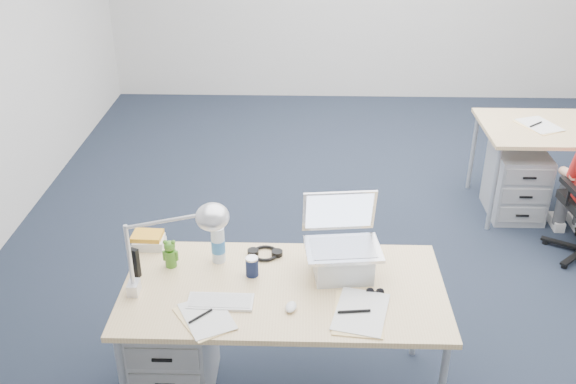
{
  "coord_description": "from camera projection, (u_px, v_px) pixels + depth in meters",
  "views": [
    {
      "loc": [
        -0.73,
        -3.96,
        2.64
      ],
      "look_at": [
        -0.82,
        -0.6,
        0.85
      ],
      "focal_mm": 40.0,
      "sensor_mm": 36.0,
      "label": 1
    }
  ],
  "objects": [
    {
      "name": "floor",
      "position": [
        402.0,
        257.0,
        4.72
      ],
      "size": [
        7.0,
        7.0,
        0.0
      ],
      "primitive_type": "plane",
      "color": "#19202D",
      "rests_on": "ground"
    },
    {
      "name": "drawer_pedestal_near",
      "position": [
        175.0,
        350.0,
        3.43
      ],
      "size": [
        0.4,
        0.5,
        0.55
      ],
      "primitive_type": "cube",
      "color": "#ADB0B3",
      "rests_on": "ground"
    },
    {
      "name": "cordless_phone",
      "position": [
        135.0,
        263.0,
        3.22
      ],
      "size": [
        0.05,
        0.04,
        0.16
      ],
      "primitive_type": "cube",
      "rotation": [
        0.0,
        0.0,
        -0.42
      ],
      "color": "black",
      "rests_on": "desk_near"
    },
    {
      "name": "papers_left",
      "position": [
        205.0,
        318.0,
        2.96
      ],
      "size": [
        0.32,
        0.35,
        0.01
      ],
      "primitive_type": "cube",
      "rotation": [
        0.0,
        0.0,
        0.52
      ],
      "color": "#FFDC93",
      "rests_on": "desk_near"
    },
    {
      "name": "silver_laptop",
      "position": [
        343.0,
        240.0,
        3.19
      ],
      "size": [
        0.41,
        0.34,
        0.4
      ],
      "primitive_type": null,
      "rotation": [
        0.0,
        0.0,
        0.11
      ],
      "color": "silver",
      "rests_on": "desk_near"
    },
    {
      "name": "water_bottle",
      "position": [
        218.0,
        242.0,
        3.33
      ],
      "size": [
        0.08,
        0.08,
        0.23
      ],
      "primitive_type": "cylinder",
      "rotation": [
        0.0,
        0.0,
        0.08
      ],
      "color": "silver",
      "rests_on": "desk_near"
    },
    {
      "name": "drawer_pedestal_far",
      "position": [
        516.0,
        183.0,
        5.17
      ],
      "size": [
        0.4,
        0.5,
        0.55
      ],
      "primitive_type": "cube",
      "color": "#ADB0B3",
      "rests_on": "ground"
    },
    {
      "name": "bear_figurine",
      "position": [
        170.0,
        253.0,
        3.3
      ],
      "size": [
        0.1,
        0.08,
        0.16
      ],
      "primitive_type": null,
      "rotation": [
        0.0,
        0.0,
        0.26
      ],
      "color": "#2B6C1D",
      "rests_on": "desk_near"
    },
    {
      "name": "can_koozie",
      "position": [
        252.0,
        266.0,
        3.24
      ],
      "size": [
        0.07,
        0.07,
        0.11
      ],
      "primitive_type": "cylinder",
      "rotation": [
        0.0,
        0.0,
        0.13
      ],
      "color": "#131C3E",
      "rests_on": "desk_near"
    },
    {
      "name": "far_papers",
      "position": [
        538.0,
        126.0,
        5.03
      ],
      "size": [
        0.34,
        0.39,
        0.01
      ],
      "primitive_type": "cube",
      "rotation": [
        0.0,
        0.0,
        0.4
      ],
      "color": "white",
      "rests_on": "desk_far"
    },
    {
      "name": "room",
      "position": [
        425.0,
        23.0,
        3.91
      ],
      "size": [
        6.02,
        7.02,
        2.8
      ],
      "color": "beige",
      "rests_on": "ground"
    },
    {
      "name": "book_stack",
      "position": [
        148.0,
        240.0,
        3.49
      ],
      "size": [
        0.2,
        0.17,
        0.08
      ],
      "primitive_type": "cube",
      "rotation": [
        0.0,
        0.0,
        0.3
      ],
      "color": "silver",
      "rests_on": "desk_near"
    },
    {
      "name": "computer_mouse",
      "position": [
        291.0,
        307.0,
        3.01
      ],
      "size": [
        0.07,
        0.09,
        0.03
      ],
      "primitive_type": "ellipsoid",
      "rotation": [
        0.0,
        0.0,
        -0.22
      ],
      "color": "white",
      "rests_on": "desk_near"
    },
    {
      "name": "sunglasses",
      "position": [
        375.0,
        292.0,
        3.13
      ],
      "size": [
        0.09,
        0.05,
        0.02
      ],
      "primitive_type": null,
      "rotation": [
        0.0,
        0.0,
        -0.06
      ],
      "color": "black",
      "rests_on": "desk_near"
    },
    {
      "name": "desk_near",
      "position": [
        284.0,
        294.0,
        3.2
      ],
      "size": [
        1.6,
        0.8,
        0.73
      ],
      "color": "#D8B47C",
      "rests_on": "ground"
    },
    {
      "name": "desk_lamp",
      "position": [
        161.0,
        249.0,
        3.01
      ],
      "size": [
        0.49,
        0.29,
        0.52
      ],
      "primitive_type": null,
      "rotation": [
        0.0,
        0.0,
        -0.28
      ],
      "color": "silver",
      "rests_on": "desk_near"
    },
    {
      "name": "wireless_keyboard",
      "position": [
        220.0,
        302.0,
        3.06
      ],
      "size": [
        0.32,
        0.14,
        0.02
      ],
      "primitive_type": "cube",
      "rotation": [
        0.0,
        0.0,
        -0.02
      ],
      "color": "white",
      "rests_on": "desk_near"
    },
    {
      "name": "papers_right",
      "position": [
        359.0,
        313.0,
        2.99
      ],
      "size": [
        0.29,
        0.37,
        0.01
      ],
      "primitive_type": "cube",
      "rotation": [
        0.0,
        0.0,
        -0.19
      ],
      "color": "#FFDC93",
      "rests_on": "desk_near"
    },
    {
      "name": "headphones",
      "position": [
        265.0,
        252.0,
        3.42
      ],
      "size": [
        0.2,
        0.16,
        0.03
      ],
      "primitive_type": null,
      "rotation": [
        0.0,
        0.0,
        -0.06
      ],
      "color": "black",
      "rests_on": "desk_near"
    }
  ]
}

